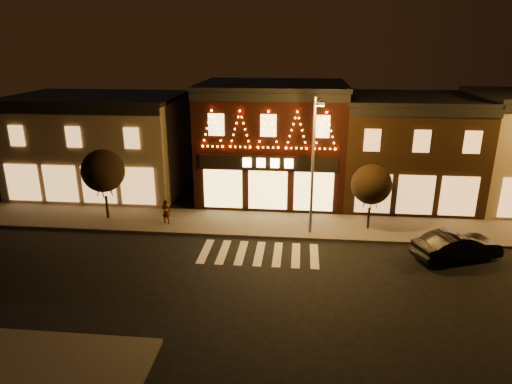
# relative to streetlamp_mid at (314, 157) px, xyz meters

# --- Properties ---
(ground) EXTENTS (120.00, 120.00, 0.00)m
(ground) POSITION_rel_streetlamp_mid_xyz_m (-2.83, -6.65, -4.86)
(ground) COLOR black
(ground) RESTS_ON ground
(sidewalk_far) EXTENTS (44.00, 4.00, 0.15)m
(sidewalk_far) POSITION_rel_streetlamp_mid_xyz_m (-0.83, 1.35, -4.78)
(sidewalk_far) COLOR #47423D
(sidewalk_far) RESTS_ON ground
(building_left) EXTENTS (12.20, 8.28, 7.30)m
(building_left) POSITION_rel_streetlamp_mid_xyz_m (-15.83, 7.34, -1.20)
(building_left) COLOR #7A6C57
(building_left) RESTS_ON ground
(building_pulp) EXTENTS (10.20, 8.34, 8.30)m
(building_pulp) POSITION_rel_streetlamp_mid_xyz_m (-2.83, 7.33, -0.69)
(building_pulp) COLOR black
(building_pulp) RESTS_ON ground
(building_right_a) EXTENTS (9.20, 8.28, 7.50)m
(building_right_a) POSITION_rel_streetlamp_mid_xyz_m (6.67, 7.34, -1.10)
(building_right_a) COLOR #332112
(building_right_a) RESTS_ON ground
(streetlamp_mid) EXTENTS (0.56, 1.84, 8.03)m
(streetlamp_mid) POSITION_rel_streetlamp_mid_xyz_m (0.00, 0.00, 0.00)
(streetlamp_mid) COLOR #59595E
(streetlamp_mid) RESTS_ON sidewalk_far
(tree_left) EXTENTS (2.70, 2.70, 4.52)m
(tree_left) POSITION_rel_streetlamp_mid_xyz_m (-13.08, 1.26, -1.55)
(tree_left) COLOR black
(tree_left) RESTS_ON sidewalk_far
(tree_right) EXTENTS (2.41, 2.41, 4.02)m
(tree_right) POSITION_rel_streetlamp_mid_xyz_m (3.50, 1.20, -1.89)
(tree_right) COLOR black
(tree_right) RESTS_ON sidewalk_far
(dark_sedan) EXTENTS (4.96, 3.23, 1.54)m
(dark_sedan) POSITION_rel_streetlamp_mid_xyz_m (7.65, -2.29, -4.09)
(dark_sedan) COLOR black
(dark_sedan) RESTS_ON ground
(pedestrian) EXTENTS (0.60, 0.44, 1.53)m
(pedestrian) POSITION_rel_streetlamp_mid_xyz_m (-9.02, 0.77, -3.95)
(pedestrian) COLOR gray
(pedestrian) RESTS_ON sidewalk_far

